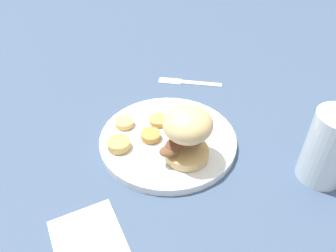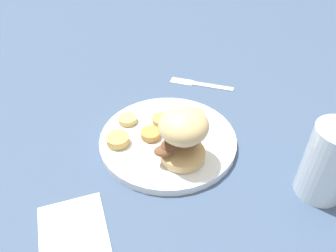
# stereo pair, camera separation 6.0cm
# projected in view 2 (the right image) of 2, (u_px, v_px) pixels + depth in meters

# --- Properties ---
(ground_plane) EXTENTS (4.00, 4.00, 0.00)m
(ground_plane) POSITION_uv_depth(u_px,v_px,m) (168.00, 143.00, 0.62)
(ground_plane) COLOR #3D5170
(dinner_plate) EXTENTS (0.26, 0.26, 0.02)m
(dinner_plate) POSITION_uv_depth(u_px,v_px,m) (168.00, 139.00, 0.62)
(dinner_plate) COLOR white
(dinner_plate) RESTS_ON ground_plane
(sandwich) EXTENTS (0.11, 0.09, 0.10)m
(sandwich) POSITION_uv_depth(u_px,v_px,m) (183.00, 133.00, 0.54)
(sandwich) COLOR tan
(sandwich) RESTS_ON dinner_plate
(potato_round_0) EXTENTS (0.04, 0.04, 0.01)m
(potato_round_0) POSITION_uv_depth(u_px,v_px,m) (151.00, 134.00, 0.61)
(potato_round_0) COLOR #BC8942
(potato_round_0) RESTS_ON dinner_plate
(potato_round_1) EXTENTS (0.04, 0.04, 0.01)m
(potato_round_1) POSITION_uv_depth(u_px,v_px,m) (161.00, 120.00, 0.65)
(potato_round_1) COLOR tan
(potato_round_1) RESTS_ON dinner_plate
(potato_round_2) EXTENTS (0.05, 0.05, 0.01)m
(potato_round_2) POSITION_uv_depth(u_px,v_px,m) (185.00, 125.00, 0.63)
(potato_round_2) COLOR #BC8942
(potato_round_2) RESTS_ON dinner_plate
(potato_round_3) EXTENTS (0.04, 0.04, 0.01)m
(potato_round_3) POSITION_uv_depth(u_px,v_px,m) (118.00, 140.00, 0.60)
(potato_round_3) COLOR tan
(potato_round_3) RESTS_ON dinner_plate
(potato_round_4) EXTENTS (0.04, 0.04, 0.02)m
(potato_round_4) POSITION_uv_depth(u_px,v_px,m) (195.00, 116.00, 0.65)
(potato_round_4) COLOR #DBB766
(potato_round_4) RESTS_ON dinner_plate
(potato_round_5) EXTENTS (0.04, 0.04, 0.01)m
(potato_round_5) POSITION_uv_depth(u_px,v_px,m) (128.00, 119.00, 0.65)
(potato_round_5) COLOR #DBB766
(potato_round_5) RESTS_ON dinner_plate
(fork) EXTENTS (0.02, 0.15, 0.00)m
(fork) POSITION_uv_depth(u_px,v_px,m) (200.00, 84.00, 0.78)
(fork) COLOR silver
(fork) RESTS_ON ground_plane
(drinking_glass) EXTENTS (0.07, 0.07, 0.13)m
(drinking_glass) POSITION_uv_depth(u_px,v_px,m) (329.00, 163.00, 0.50)
(drinking_glass) COLOR silver
(drinking_glass) RESTS_ON ground_plane
(napkin) EXTENTS (0.18, 0.16, 0.01)m
(napkin) POSITION_uv_depth(u_px,v_px,m) (74.00, 240.00, 0.46)
(napkin) COLOR white
(napkin) RESTS_ON ground_plane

